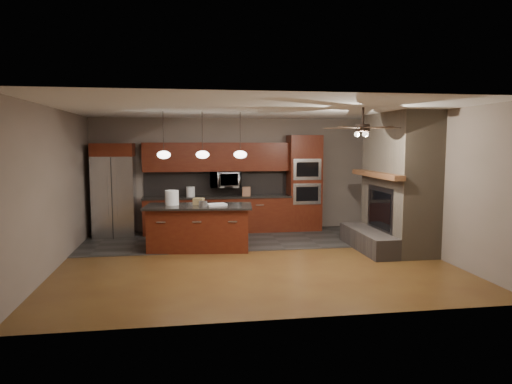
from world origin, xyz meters
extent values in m
plane|color=brown|center=(0.00, 0.00, 0.00)|extent=(7.00, 7.00, 0.00)
cube|color=white|center=(0.00, 0.00, 2.80)|extent=(7.00, 6.00, 0.02)
cube|color=gray|center=(0.00, 3.00, 1.40)|extent=(7.00, 0.02, 2.80)
cube|color=gray|center=(3.50, 0.00, 1.40)|extent=(0.02, 6.00, 2.80)
cube|color=gray|center=(-3.50, 0.00, 1.40)|extent=(0.02, 6.00, 2.80)
cube|color=#302D2B|center=(0.00, 1.80, 0.01)|extent=(7.00, 2.40, 0.01)
cube|color=#776955|center=(3.10, 0.40, 1.40)|extent=(0.80, 2.00, 2.80)
cube|color=#4F4641|center=(2.45, 0.40, 0.20)|extent=(0.50, 2.00, 0.40)
cube|color=#2D2D30|center=(2.72, 0.40, 0.83)|extent=(0.05, 1.20, 0.95)
cube|color=black|center=(2.70, 0.40, 0.83)|extent=(0.02, 1.00, 0.75)
cube|color=brown|center=(2.60, 0.40, 1.55)|extent=(0.22, 2.10, 0.10)
cube|color=#572110|center=(-0.48, 2.70, 0.43)|extent=(3.55, 0.60, 0.86)
cube|color=black|center=(-0.48, 2.70, 0.88)|extent=(3.59, 0.64, 0.04)
cube|color=black|center=(-0.48, 2.98, 1.20)|extent=(3.55, 0.03, 0.60)
cube|color=#572110|center=(-0.48, 2.83, 1.85)|extent=(3.55, 0.35, 0.70)
cube|color=#572110|center=(1.70, 2.70, 1.19)|extent=(0.80, 0.60, 2.38)
cube|color=silver|center=(1.70, 2.40, 0.95)|extent=(0.70, 0.03, 0.52)
cube|color=black|center=(1.70, 2.38, 0.95)|extent=(0.55, 0.02, 0.35)
cube|color=silver|center=(1.70, 2.40, 1.55)|extent=(0.70, 0.03, 0.52)
cube|color=black|center=(1.70, 2.38, 1.55)|extent=(0.55, 0.02, 0.35)
imported|color=silver|center=(-0.27, 2.75, 1.30)|extent=(0.73, 0.41, 0.50)
cube|color=silver|center=(-2.89, 2.62, 0.94)|extent=(0.94, 0.72, 1.88)
cube|color=#2D2D30|center=(-2.89, 2.26, 0.94)|extent=(0.02, 0.02, 1.86)
cube|color=silver|center=(-2.99, 2.25, 1.00)|extent=(0.03, 0.03, 0.94)
cube|color=silver|center=(-2.79, 2.25, 1.00)|extent=(0.03, 0.03, 0.94)
cube|color=#572110|center=(-2.89, 2.62, 2.03)|extent=(0.94, 0.72, 0.30)
cube|color=#572110|center=(-0.98, 0.95, 0.44)|extent=(2.09, 1.06, 0.88)
cube|color=black|center=(-0.98, 0.95, 0.90)|extent=(2.26, 1.23, 0.04)
cylinder|color=white|center=(-1.52, 1.10, 1.07)|extent=(0.29, 0.29, 0.30)
cylinder|color=#A4A3A8|center=(-0.90, 0.74, 0.98)|extent=(0.17, 0.17, 0.11)
cube|color=white|center=(-0.62, 0.88, 0.94)|extent=(0.43, 0.34, 0.04)
cube|color=olive|center=(-0.98, 1.08, 0.99)|extent=(0.25, 0.21, 0.13)
cylinder|color=white|center=(-1.12, 2.70, 1.02)|extent=(0.22, 0.22, 0.24)
cube|color=#9A6A4F|center=(0.24, 2.65, 1.01)|extent=(0.22, 0.18, 0.22)
cylinder|color=black|center=(-1.65, 0.70, 2.41)|extent=(0.01, 0.01, 0.78)
ellipsoid|color=white|center=(-1.65, 0.70, 1.96)|extent=(0.26, 0.26, 0.16)
cylinder|color=black|center=(-0.90, 0.70, 2.41)|extent=(0.01, 0.01, 0.78)
ellipsoid|color=white|center=(-0.90, 0.70, 1.96)|extent=(0.26, 0.26, 0.16)
cylinder|color=black|center=(-0.15, 0.70, 2.41)|extent=(0.01, 0.01, 0.78)
ellipsoid|color=white|center=(-0.15, 0.70, 1.96)|extent=(0.26, 0.26, 0.16)
cylinder|color=black|center=(1.80, -0.80, 2.65)|extent=(0.04, 0.04, 0.30)
cylinder|color=black|center=(1.80, -0.80, 2.45)|extent=(0.24, 0.24, 0.12)
cube|color=#342114|center=(2.18, -0.80, 2.45)|extent=(0.60, 0.12, 0.01)
cube|color=#342114|center=(1.92, -0.44, 2.45)|extent=(0.30, 0.61, 0.01)
cube|color=#342114|center=(1.49, -0.58, 2.45)|extent=(0.56, 0.45, 0.01)
cube|color=#342114|center=(1.49, -1.02, 2.45)|extent=(0.56, 0.45, 0.01)
cube|color=#342114|center=(1.92, -1.16, 2.45)|extent=(0.30, 0.61, 0.01)
camera|label=1|loc=(-1.25, -8.36, 2.19)|focal=32.00mm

